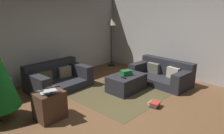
% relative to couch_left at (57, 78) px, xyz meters
% --- Properties ---
extents(ground_plane, '(6.40, 6.40, 0.00)m').
position_rel_couch_left_xyz_m(ground_plane, '(-0.01, -2.26, -0.26)').
color(ground_plane, brown).
extents(rear_partition, '(6.40, 0.12, 2.60)m').
position_rel_couch_left_xyz_m(rear_partition, '(-0.01, 0.88, 1.04)').
color(rear_partition, '#BCB7B2').
rests_on(rear_partition, ground_plane).
extents(corner_partition, '(0.12, 6.40, 2.60)m').
position_rel_couch_left_xyz_m(corner_partition, '(3.13, -2.26, 1.04)').
color(corner_partition, '#B5B0AB').
rests_on(corner_partition, ground_plane).
extents(couch_left, '(1.58, 1.03, 0.68)m').
position_rel_couch_left_xyz_m(couch_left, '(0.00, 0.00, 0.00)').
color(couch_left, '#26262B').
rests_on(couch_left, ground_plane).
extents(couch_right, '(0.99, 1.69, 0.66)m').
position_rel_couch_left_xyz_m(couch_right, '(2.24, -1.88, -0.01)').
color(couch_right, '#26262B').
rests_on(couch_right, ground_plane).
extents(ottoman, '(0.97, 0.63, 0.42)m').
position_rel_couch_left_xyz_m(ottoman, '(1.10, -1.50, -0.06)').
color(ottoman, '#26262B').
rests_on(ottoman, ground_plane).
extents(gift_box, '(0.30, 0.27, 0.13)m').
position_rel_couch_left_xyz_m(gift_box, '(1.09, -1.49, 0.22)').
color(gift_box, '#19662D').
rests_on(gift_box, ottoman).
extents(tv_remote, '(0.08, 0.17, 0.02)m').
position_rel_couch_left_xyz_m(tv_remote, '(0.87, -1.59, 0.16)').
color(tv_remote, black).
rests_on(tv_remote, ottoman).
extents(side_table, '(0.52, 0.44, 0.55)m').
position_rel_couch_left_xyz_m(side_table, '(-0.99, -1.31, 0.01)').
color(side_table, '#4C3323').
rests_on(side_table, ground_plane).
extents(laptop, '(0.41, 0.49, 0.19)m').
position_rel_couch_left_xyz_m(laptop, '(-1.01, -1.37, 0.34)').
color(laptop, silver).
rests_on(laptop, side_table).
extents(book_stack, '(0.27, 0.25, 0.12)m').
position_rel_couch_left_xyz_m(book_stack, '(0.79, -2.52, -0.20)').
color(book_stack, '#4C423D').
rests_on(book_stack, ground_plane).
extents(corner_lamp, '(0.36, 0.36, 1.73)m').
position_rel_couch_left_xyz_m(corner_lamp, '(2.60, 0.45, 1.21)').
color(corner_lamp, black).
rests_on(corner_lamp, ground_plane).
extents(area_rug, '(2.60, 2.00, 0.01)m').
position_rel_couch_left_xyz_m(area_rug, '(1.10, -1.50, -0.26)').
color(area_rug, brown).
rests_on(area_rug, ground_plane).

